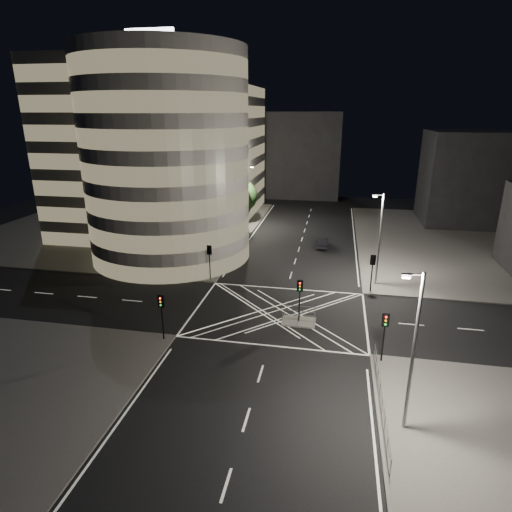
% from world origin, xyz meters
% --- Properties ---
extents(ground, '(120.00, 120.00, 0.00)m').
position_xyz_m(ground, '(0.00, 0.00, 0.00)').
color(ground, black).
rests_on(ground, ground).
extents(sidewalk_far_left, '(42.00, 42.00, 0.15)m').
position_xyz_m(sidewalk_far_left, '(-29.00, 27.00, 0.07)').
color(sidewalk_far_left, '#555350').
rests_on(sidewalk_far_left, ground).
extents(sidewalk_far_right, '(42.00, 42.00, 0.15)m').
position_xyz_m(sidewalk_far_right, '(29.00, 27.00, 0.07)').
color(sidewalk_far_right, '#555350').
rests_on(sidewalk_far_right, ground).
extents(central_island, '(3.00, 2.00, 0.15)m').
position_xyz_m(central_island, '(2.00, -1.50, 0.07)').
color(central_island, slate).
rests_on(central_island, ground).
extents(office_tower_curved, '(30.00, 29.00, 27.20)m').
position_xyz_m(office_tower_curved, '(-20.74, 18.74, 12.65)').
color(office_tower_curved, gray).
rests_on(office_tower_curved, sidewalk_far_left).
extents(office_block_rear, '(24.00, 16.00, 22.00)m').
position_xyz_m(office_block_rear, '(-22.00, 42.00, 11.15)').
color(office_block_rear, gray).
rests_on(office_block_rear, sidewalk_far_left).
extents(building_right_far, '(14.00, 12.00, 15.00)m').
position_xyz_m(building_right_far, '(26.00, 40.00, 7.65)').
color(building_right_far, black).
rests_on(building_right_far, sidewalk_far_right).
extents(building_far_end, '(18.00, 8.00, 18.00)m').
position_xyz_m(building_far_end, '(-4.00, 58.00, 9.00)').
color(building_far_end, black).
rests_on(building_far_end, ground).
extents(tree_a, '(3.80, 3.80, 6.01)m').
position_xyz_m(tree_a, '(-10.50, 9.00, 3.96)').
color(tree_a, black).
rests_on(tree_a, sidewalk_far_left).
extents(tree_b, '(5.24, 5.24, 8.48)m').
position_xyz_m(tree_b, '(-10.50, 15.00, 5.61)').
color(tree_b, black).
rests_on(tree_b, sidewalk_far_left).
extents(tree_c, '(4.80, 4.80, 7.89)m').
position_xyz_m(tree_c, '(-10.50, 21.00, 5.27)').
color(tree_c, black).
rests_on(tree_c, sidewalk_far_left).
extents(tree_d, '(4.97, 4.97, 7.61)m').
position_xyz_m(tree_d, '(-10.50, 27.00, 4.89)').
color(tree_d, black).
rests_on(tree_d, sidewalk_far_left).
extents(tree_e, '(4.34, 4.34, 6.99)m').
position_xyz_m(tree_e, '(-10.50, 33.00, 4.63)').
color(tree_e, black).
rests_on(tree_e, sidewalk_far_left).
extents(traffic_signal_fl, '(0.55, 0.22, 4.00)m').
position_xyz_m(traffic_signal_fl, '(-8.80, 6.80, 2.91)').
color(traffic_signal_fl, black).
rests_on(traffic_signal_fl, sidewalk_far_left).
extents(traffic_signal_nl, '(0.55, 0.22, 4.00)m').
position_xyz_m(traffic_signal_nl, '(-8.80, -6.80, 2.91)').
color(traffic_signal_nl, black).
rests_on(traffic_signal_nl, sidewalk_near_left).
extents(traffic_signal_fr, '(0.55, 0.22, 4.00)m').
position_xyz_m(traffic_signal_fr, '(8.80, 6.80, 2.91)').
color(traffic_signal_fr, black).
rests_on(traffic_signal_fr, sidewalk_far_right).
extents(traffic_signal_nr, '(0.55, 0.22, 4.00)m').
position_xyz_m(traffic_signal_nr, '(8.80, -6.80, 2.91)').
color(traffic_signal_nr, black).
rests_on(traffic_signal_nr, sidewalk_near_right).
extents(traffic_signal_island, '(0.55, 0.22, 4.00)m').
position_xyz_m(traffic_signal_island, '(2.00, -1.50, 2.91)').
color(traffic_signal_island, black).
rests_on(traffic_signal_island, central_island).
extents(street_lamp_left_near, '(1.25, 0.25, 10.00)m').
position_xyz_m(street_lamp_left_near, '(-9.44, 12.00, 5.54)').
color(street_lamp_left_near, slate).
rests_on(street_lamp_left_near, sidewalk_far_left).
extents(street_lamp_left_far, '(1.25, 0.25, 10.00)m').
position_xyz_m(street_lamp_left_far, '(-9.44, 30.00, 5.54)').
color(street_lamp_left_far, slate).
rests_on(street_lamp_left_far, sidewalk_far_left).
extents(street_lamp_right_far, '(1.25, 0.25, 10.00)m').
position_xyz_m(street_lamp_right_far, '(9.44, 9.00, 5.54)').
color(street_lamp_right_far, slate).
rests_on(street_lamp_right_far, sidewalk_far_right).
extents(street_lamp_right_near, '(1.25, 0.25, 10.00)m').
position_xyz_m(street_lamp_right_near, '(9.44, -14.00, 5.54)').
color(street_lamp_right_near, slate).
rests_on(street_lamp_right_near, sidewalk_near_right).
extents(railing_near_right, '(0.06, 11.70, 1.10)m').
position_xyz_m(railing_near_right, '(8.30, -12.15, 0.70)').
color(railing_near_right, slate).
rests_on(railing_near_right, sidewalk_near_right).
extents(railing_island_south, '(2.80, 0.06, 1.10)m').
position_xyz_m(railing_island_south, '(2.00, -2.40, 0.70)').
color(railing_island_south, slate).
rests_on(railing_island_south, central_island).
extents(railing_island_north, '(2.80, 0.06, 1.10)m').
position_xyz_m(railing_island_north, '(2.00, -0.60, 0.70)').
color(railing_island_north, slate).
rests_on(railing_island_north, central_island).
extents(sedan, '(1.45, 4.08, 1.34)m').
position_xyz_m(sedan, '(3.17, 21.57, 0.67)').
color(sedan, black).
rests_on(sedan, ground).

